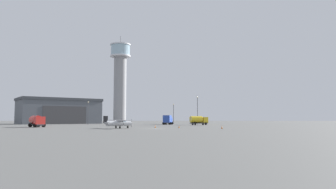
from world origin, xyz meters
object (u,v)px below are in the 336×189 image
at_px(control_tower, 121,77).
at_px(truck_box_blue, 168,120).
at_px(traffic_cone_near_left, 180,127).
at_px(traffic_cone_near_right, 223,127).
at_px(truck_fuel_tanker_yellow, 199,120).
at_px(traffic_cone_mid_apron, 156,126).
at_px(truck_fuel_tanker_red, 37,121).
at_px(light_post_north, 89,111).
at_px(light_post_centre, 174,112).
at_px(airplane_silver, 119,123).
at_px(light_post_west, 198,108).

xyz_separation_m(control_tower, truck_box_blue, (22.14, -35.74, -19.42)).
height_order(traffic_cone_near_left, traffic_cone_near_right, traffic_cone_near_right).
height_order(truck_fuel_tanker_yellow, traffic_cone_near_left, truck_fuel_tanker_yellow).
bearing_deg(traffic_cone_mid_apron, traffic_cone_near_left, -3.11).
bearing_deg(traffic_cone_near_right, truck_fuel_tanker_red, 164.70).
height_order(control_tower, light_post_north, control_tower).
height_order(light_post_centre, traffic_cone_near_right, light_post_centre).
bearing_deg(truck_fuel_tanker_yellow, control_tower, 107.04).
height_order(control_tower, traffic_cone_near_right, control_tower).
height_order(airplane_silver, traffic_cone_near_left, airplane_silver).
bearing_deg(traffic_cone_near_left, airplane_silver, -163.24).
relative_size(light_post_west, traffic_cone_near_left, 15.63).
bearing_deg(traffic_cone_near_left, light_post_north, 128.94).
bearing_deg(traffic_cone_near_right, truck_fuel_tanker_yellow, 92.14).
bearing_deg(traffic_cone_mid_apron, truck_box_blue, 85.68).
bearing_deg(airplane_silver, truck_fuel_tanker_yellow, 24.60).
xyz_separation_m(control_tower, light_post_north, (-5.58, -35.20, -16.32)).
relative_size(truck_fuel_tanker_red, light_post_west, 0.57).
bearing_deg(truck_fuel_tanker_red, traffic_cone_near_right, 33.95).
relative_size(light_post_west, traffic_cone_near_right, 13.78).
distance_m(light_post_north, traffic_cone_near_right, 58.96).
xyz_separation_m(traffic_cone_near_left, traffic_cone_near_right, (8.68, -6.36, 0.04)).
distance_m(control_tower, light_post_centre, 37.66).
height_order(control_tower, traffic_cone_near_left, control_tower).
bearing_deg(airplane_silver, light_post_north, 78.27).
xyz_separation_m(light_post_north, traffic_cone_mid_apron, (24.94, -37.29, -4.50)).
relative_size(airplane_silver, traffic_cone_mid_apron, 12.09).
relative_size(control_tower, truck_box_blue, 6.87).
bearing_deg(truck_box_blue, control_tower, 43.28).
bearing_deg(traffic_cone_mid_apron, light_post_centre, 84.14).
bearing_deg(traffic_cone_near_right, light_post_centre, 99.28).
xyz_separation_m(truck_fuel_tanker_yellow, light_post_west, (0.63, 9.92, 4.20)).
xyz_separation_m(light_post_north, traffic_cone_near_left, (30.37, -37.58, -4.52)).
bearing_deg(light_post_centre, light_post_north, -158.69).
bearing_deg(truck_fuel_tanker_yellow, traffic_cone_near_left, -123.57).
height_order(light_post_north, traffic_cone_near_left, light_post_north).
distance_m(traffic_cone_near_left, traffic_cone_near_right, 10.76).
bearing_deg(light_post_north, traffic_cone_near_right, -48.37).
bearing_deg(airplane_silver, light_post_west, 30.04).
xyz_separation_m(truck_fuel_tanker_red, light_post_centre, (34.45, 43.73, 3.07)).
bearing_deg(traffic_cone_mid_apron, light_post_west, 71.28).
bearing_deg(light_post_centre, traffic_cone_near_left, -89.53).
relative_size(truck_fuel_tanker_yellow, traffic_cone_mid_apron, 8.99).
height_order(airplane_silver, light_post_north, light_post_north).
xyz_separation_m(truck_box_blue, light_post_north, (-27.72, 0.54, 3.10)).
height_order(airplane_silver, traffic_cone_near_right, airplane_silver).
height_order(truck_fuel_tanker_red, truck_fuel_tanker_yellow, truck_fuel_tanker_yellow).
height_order(airplane_silver, light_post_west, light_post_west).
height_order(airplane_silver, truck_fuel_tanker_yellow, truck_fuel_tanker_yellow).
relative_size(truck_box_blue, traffic_cone_near_left, 9.33).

